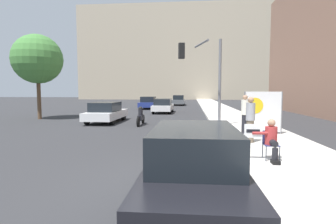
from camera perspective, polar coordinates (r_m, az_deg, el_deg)
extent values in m
plane|color=#303033|center=(6.16, 1.39, -15.89)|extent=(160.00, 160.00, 0.00)
cube|color=beige|center=(21.08, 13.33, -1.14)|extent=(3.59, 90.00, 0.16)
cube|color=tan|center=(70.47, 3.18, 12.35)|extent=(52.00, 12.00, 23.23)
cylinder|color=#474C56|center=(7.99, 20.57, -8.54)|extent=(0.03, 0.03, 0.43)
cylinder|color=#474C56|center=(8.10, 23.12, -8.45)|extent=(0.03, 0.03, 0.43)
cylinder|color=#474C56|center=(8.34, 19.88, -7.98)|extent=(0.03, 0.03, 0.43)
cylinder|color=#474C56|center=(8.44, 22.33, -7.90)|extent=(0.03, 0.03, 0.43)
cube|color=navy|center=(8.17, 21.52, -6.69)|extent=(0.40, 0.40, 0.02)
cube|color=navy|center=(8.32, 21.19, -5.09)|extent=(0.40, 0.02, 0.38)
cylinder|color=black|center=(8.00, 21.87, -6.21)|extent=(0.18, 0.42, 0.18)
cylinder|color=black|center=(7.87, 22.24, -8.80)|extent=(0.16, 0.16, 0.43)
cube|color=black|center=(7.86, 22.33, -10.05)|extent=(0.20, 0.28, 0.10)
cylinder|color=#B23333|center=(8.15, 21.52, -4.79)|extent=(0.34, 0.34, 0.52)
sphere|color=tan|center=(8.10, 21.60, -2.20)|extent=(0.22, 0.22, 0.22)
cylinder|color=#B23333|center=(7.98, 19.44, -4.35)|extent=(0.45, 0.09, 0.09)
cube|color=white|center=(7.92, 18.03, -3.94)|extent=(0.49, 0.02, 0.40)
cube|color=black|center=(7.91, 18.04, -3.95)|extent=(0.38, 0.01, 0.09)
cylinder|color=#756651|center=(10.62, 17.43, -4.05)|extent=(0.28, 0.28, 0.86)
cylinder|color=#9E9EA3|center=(10.54, 17.53, 0.09)|extent=(0.34, 0.34, 0.68)
sphere|color=tan|center=(10.51, 17.59, 2.55)|extent=(0.23, 0.23, 0.23)
cylinder|color=black|center=(12.77, 16.34, -2.54)|extent=(0.28, 0.28, 0.88)
cylinder|color=silver|center=(12.70, 16.42, 1.00)|extent=(0.34, 0.34, 0.70)
sphere|color=tan|center=(12.68, 16.47, 3.09)|extent=(0.23, 0.23, 0.23)
cylinder|color=slate|center=(12.69, 16.32, -0.14)|extent=(0.06, 0.06, 1.96)
cylinder|color=slate|center=(13.11, 23.48, -0.19)|extent=(0.06, 0.06, 1.96)
cube|color=white|center=(12.87, 19.97, 0.06)|extent=(1.67, 0.02, 1.86)
cylinder|color=yellow|center=(12.74, 18.43, 1.31)|extent=(0.73, 0.01, 0.73)
cylinder|color=slate|center=(15.22, 11.20, 6.25)|extent=(0.16, 0.16, 4.89)
cylinder|color=slate|center=(15.06, 7.25, 14.52)|extent=(0.72, 2.18, 0.11)
cube|color=black|center=(14.69, 2.97, 13.15)|extent=(0.37, 0.37, 0.84)
sphere|color=green|center=(14.65, 2.96, 12.06)|extent=(0.18, 0.18, 0.18)
cube|color=black|center=(5.31, 5.70, -13.01)|extent=(1.76, 4.66, 0.56)
cube|color=black|center=(4.98, 5.78, -7.03)|extent=(1.51, 2.43, 0.65)
cylinder|color=black|center=(6.80, -1.07, -11.05)|extent=(0.22, 0.64, 0.64)
cylinder|color=black|center=(6.82, 12.17, -11.12)|extent=(0.22, 0.64, 0.64)
cylinder|color=black|center=(4.12, -5.72, -21.91)|extent=(0.22, 0.64, 0.64)
cylinder|color=black|center=(4.15, 17.46, -21.94)|extent=(0.22, 0.64, 0.64)
cube|color=white|center=(18.53, -13.24, -0.55)|extent=(1.87, 4.53, 0.50)
cube|color=black|center=(18.32, -13.45, 1.13)|extent=(1.61, 2.35, 0.61)
cylinder|color=black|center=(20.13, -14.22, -0.74)|extent=(0.22, 0.64, 0.64)
cylinder|color=black|center=(19.65, -9.66, -0.79)|extent=(0.22, 0.64, 0.64)
cylinder|color=black|center=(17.53, -17.24, -1.59)|extent=(0.22, 0.64, 0.64)
cylinder|color=black|center=(16.97, -12.06, -1.69)|extent=(0.22, 0.64, 0.64)
cube|color=white|center=(25.78, -1.07, 1.00)|extent=(1.80, 4.46, 0.50)
cube|color=black|center=(25.58, -1.11, 2.22)|extent=(1.55, 2.32, 0.61)
cylinder|color=black|center=(27.26, -2.41, 0.77)|extent=(0.22, 0.64, 0.64)
cylinder|color=black|center=(27.10, 0.90, 0.75)|extent=(0.22, 0.64, 0.64)
cylinder|color=black|center=(24.53, -3.25, 0.33)|extent=(0.22, 0.64, 0.64)
cylinder|color=black|center=(24.35, 0.43, 0.31)|extent=(0.22, 0.64, 0.64)
cube|color=navy|center=(31.51, -4.28, 1.69)|extent=(1.79, 4.29, 0.55)
cube|color=black|center=(31.31, -4.33, 2.77)|extent=(1.54, 2.23, 0.64)
cylinder|color=black|center=(32.96, -5.25, 1.43)|extent=(0.22, 0.64, 0.64)
cylinder|color=black|center=(32.72, -2.53, 1.42)|extent=(0.22, 0.64, 0.64)
cylinder|color=black|center=(30.35, -6.15, 1.14)|extent=(0.22, 0.64, 0.64)
cylinder|color=black|center=(30.09, -3.20, 1.13)|extent=(0.22, 0.64, 0.64)
cube|color=#565B60|center=(39.30, 2.33, 2.30)|extent=(1.78, 4.56, 0.57)
cube|color=black|center=(39.10, 2.32, 3.20)|extent=(1.53, 2.37, 0.66)
cylinder|color=black|center=(40.77, 1.33, 2.06)|extent=(0.22, 0.64, 0.64)
cylinder|color=black|center=(40.69, 3.52, 2.04)|extent=(0.22, 0.64, 0.64)
cylinder|color=black|center=(37.95, 1.05, 1.86)|extent=(0.22, 0.64, 0.64)
cylinder|color=black|center=(37.87, 3.40, 1.85)|extent=(0.22, 0.64, 0.64)
cube|color=black|center=(16.63, -5.96, -1.18)|extent=(0.24, 0.96, 0.32)
cylinder|color=black|center=(16.55, -6.00, -0.11)|extent=(0.28, 0.28, 0.50)
sphere|color=black|center=(16.53, -6.01, 0.80)|extent=(0.24, 0.24, 0.24)
cylinder|color=black|center=(17.43, -5.45, -1.50)|extent=(0.10, 0.60, 0.60)
cylinder|color=black|center=(15.87, -6.50, -2.12)|extent=(0.10, 0.60, 0.60)
cylinder|color=brown|center=(22.20, -26.27, 2.79)|extent=(0.28, 0.28, 3.25)
sphere|color=#47843D|center=(22.32, -26.54, 10.27)|extent=(3.67, 3.67, 3.67)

